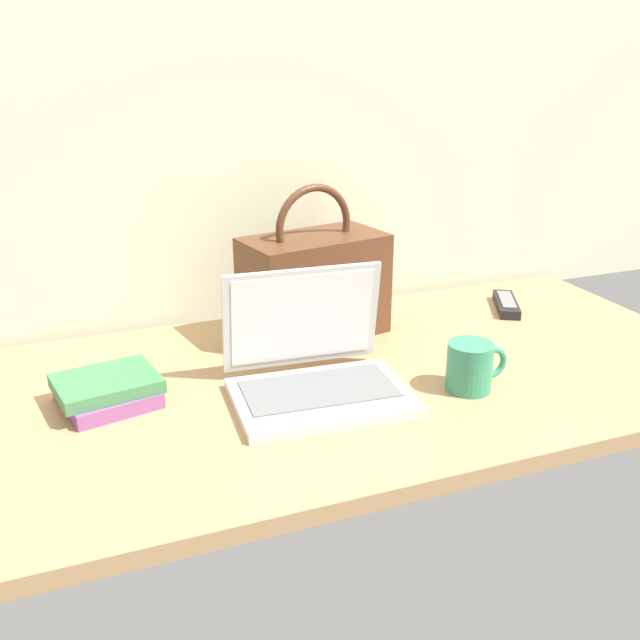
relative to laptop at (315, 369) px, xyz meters
The scene contains 6 objects.
desk 0.10m from the laptop, 37.64° to the left, with size 1.60×0.76×0.03m.
laptop is the anchor object (origin of this frame).
coffee_mug 0.29m from the laptop, 19.12° to the right, with size 0.12×0.08×0.09m.
remote_control_near 0.64m from the laptop, 22.66° to the left, with size 0.11×0.16×0.02m.
handbag 0.29m from the laptop, 69.21° to the left, with size 0.32×0.21×0.33m.
book_stack 0.37m from the laptop, 165.68° to the left, with size 0.19×0.18×0.05m.
Camera 1 is at (-0.48, -1.15, 0.63)m, focal length 40.39 mm.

